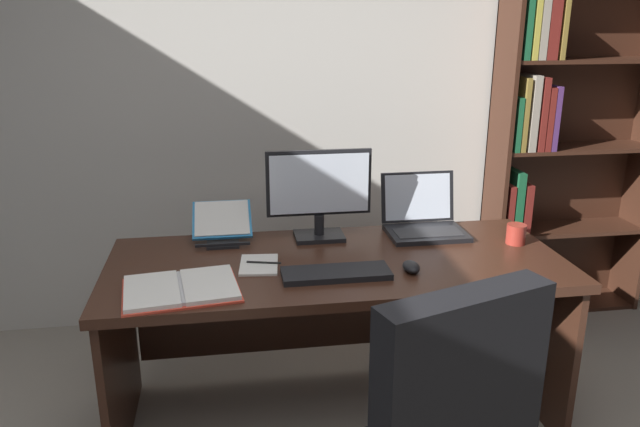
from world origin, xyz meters
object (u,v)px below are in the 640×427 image
(open_binder, at_px, (181,289))
(pen, at_px, (264,262))
(laptop, at_px, (423,221))
(reading_stand_with_book, at_px, (222,223))
(coffee_mug, at_px, (516,234))
(desk, at_px, (333,294))
(monitor, at_px, (319,195))
(keyboard, at_px, (336,273))
(notepad, at_px, (259,265))
(bookshelf, at_px, (554,146))
(computer_mouse, at_px, (411,267))

(open_binder, height_order, pen, open_binder)
(laptop, bearing_deg, reading_stand_with_book, 176.76)
(laptop, distance_m, coffee_mug, 0.41)
(desk, relative_size, monitor, 4.01)
(keyboard, xyz_separation_m, coffee_mug, (0.85, 0.23, 0.03))
(monitor, distance_m, notepad, 0.45)
(open_binder, bearing_deg, pen, 24.72)
(reading_stand_with_book, bearing_deg, coffee_mug, -11.56)
(pen, bearing_deg, desk, 18.58)
(keyboard, bearing_deg, monitor, 90.00)
(open_binder, distance_m, pen, 0.37)
(desk, distance_m, keyboard, 0.33)
(desk, height_order, reading_stand_with_book, reading_stand_with_book)
(open_binder, xyz_separation_m, coffee_mug, (1.43, 0.28, 0.03))
(coffee_mug, bearing_deg, bookshelf, 53.96)
(monitor, xyz_separation_m, laptop, (0.49, 0.01, -0.15))
(monitor, bearing_deg, laptop, 0.76)
(desk, relative_size, pen, 13.42)
(monitor, height_order, notepad, monitor)
(monitor, height_order, reading_stand_with_book, monitor)
(laptop, relative_size, keyboard, 0.84)
(desk, distance_m, reading_stand_with_book, 0.59)
(reading_stand_with_book, bearing_deg, keyboard, -48.97)
(pen, xyz_separation_m, coffee_mug, (1.12, 0.09, 0.03))
(laptop, distance_m, computer_mouse, 0.48)
(bookshelf, distance_m, computer_mouse, 1.59)
(keyboard, height_order, reading_stand_with_book, reading_stand_with_book)
(reading_stand_with_book, distance_m, open_binder, 0.57)
(computer_mouse, bearing_deg, open_binder, -176.76)
(reading_stand_with_book, bearing_deg, pen, -64.98)
(monitor, bearing_deg, reading_stand_with_book, 172.24)
(laptop, height_order, computer_mouse, laptop)
(coffee_mug, bearing_deg, keyboard, -164.56)
(keyboard, height_order, coffee_mug, coffee_mug)
(open_binder, bearing_deg, monitor, 32.39)
(desk, xyz_separation_m, reading_stand_with_book, (-0.46, 0.25, 0.27))
(keyboard, xyz_separation_m, open_binder, (-0.58, -0.05, -0.00))
(laptop, height_order, reading_stand_with_book, laptop)
(notepad, height_order, pen, pen)
(open_binder, bearing_deg, desk, 18.46)
(bookshelf, relative_size, open_binder, 4.38)
(reading_stand_with_book, relative_size, coffee_mug, 3.08)
(bookshelf, distance_m, laptop, 1.16)
(laptop, xyz_separation_m, reading_stand_with_book, (-0.92, 0.05, 0.02))
(monitor, bearing_deg, coffee_mug, -13.46)
(keyboard, bearing_deg, coffee_mug, 15.44)
(bookshelf, xyz_separation_m, laptop, (-0.96, -0.62, -0.20))
(laptop, xyz_separation_m, computer_mouse, (-0.19, -0.44, -0.03))
(notepad, height_order, coffee_mug, coffee_mug)
(notepad, relative_size, pen, 1.50)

